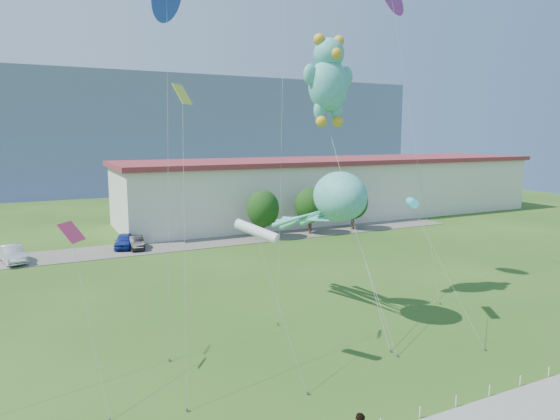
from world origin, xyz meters
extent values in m
plane|color=#2A4C15|center=(0.00, 0.00, 0.00)|extent=(160.00, 160.00, 0.00)
cube|color=#59544C|center=(0.00, 35.00, 0.03)|extent=(70.00, 6.00, 0.06)
cube|color=slate|center=(0.00, 120.00, 12.50)|extent=(160.00, 50.00, 25.00)
cube|color=beige|center=(26.00, 44.00, 3.80)|extent=(60.00, 14.00, 7.60)
cube|color=maroon|center=(26.00, 44.00, 7.90)|extent=(61.00, 15.00, 0.60)
cylinder|color=white|center=(1.00, -1.30, 0.25)|extent=(0.05, 0.05, 0.50)
cylinder|color=white|center=(3.00, -1.30, 0.25)|extent=(0.05, 0.05, 0.50)
cylinder|color=white|center=(5.00, -1.30, 0.25)|extent=(0.05, 0.05, 0.50)
cylinder|color=white|center=(7.00, -1.30, 0.25)|extent=(0.05, 0.05, 0.50)
cylinder|color=white|center=(9.00, -1.30, 0.25)|extent=(0.05, 0.05, 0.50)
cylinder|color=#3F2B19|center=(10.00, 34.00, 1.10)|extent=(0.36, 0.36, 2.20)
ellipsoid|color=#14380F|center=(10.00, 34.00, 3.40)|extent=(3.60, 3.60, 4.14)
cylinder|color=#3F2B19|center=(16.00, 34.00, 1.10)|extent=(0.36, 0.36, 2.20)
ellipsoid|color=#14380F|center=(16.00, 34.00, 3.40)|extent=(3.60, 3.60, 4.14)
cylinder|color=#3F2B19|center=(22.00, 34.00, 1.10)|extent=(0.36, 0.36, 2.20)
ellipsoid|color=#14380F|center=(22.00, 34.00, 3.40)|extent=(3.60, 3.60, 4.14)
imported|color=#AAABB1|center=(-14.69, 34.30, 0.84)|extent=(2.69, 4.98, 1.56)
imported|color=navy|center=(-4.68, 35.94, 0.78)|extent=(2.80, 4.54, 1.44)
imported|color=black|center=(-3.64, 34.99, 0.69)|extent=(1.63, 3.91, 1.26)
ellipsoid|color=teal|center=(3.57, 8.80, 7.90)|extent=(2.92, 3.79, 2.92)
sphere|color=white|center=(3.05, 7.66, 8.21)|extent=(0.46, 0.46, 0.46)
sphere|color=white|center=(4.09, 7.66, 8.21)|extent=(0.46, 0.46, 0.46)
cylinder|color=slate|center=(3.87, 3.60, 0.08)|extent=(0.10, 0.10, 0.16)
cylinder|color=gray|center=(3.72, 5.70, 3.63)|extent=(0.32, 4.23, 6.95)
ellipsoid|color=teal|center=(5.13, 12.81, 14.66)|extent=(2.74, 2.33, 3.42)
sphere|color=teal|center=(5.13, 12.81, 16.66)|extent=(2.00, 2.00, 2.00)
sphere|color=gold|center=(4.39, 12.81, 17.50)|extent=(0.74, 0.74, 0.74)
sphere|color=gold|center=(5.87, 12.81, 17.50)|extent=(0.74, 0.74, 0.74)
sphere|color=gold|center=(5.13, 11.96, 16.55)|extent=(0.74, 0.74, 0.74)
ellipsoid|color=teal|center=(3.76, 12.81, 15.29)|extent=(0.95, 0.67, 1.33)
ellipsoid|color=teal|center=(6.50, 12.81, 15.29)|extent=(0.95, 0.67, 1.33)
ellipsoid|color=teal|center=(4.50, 12.81, 13.08)|extent=(0.84, 0.74, 1.37)
ellipsoid|color=teal|center=(5.76, 12.81, 13.08)|extent=(0.84, 0.74, 1.37)
sphere|color=gold|center=(4.50, 12.60, 12.34)|extent=(0.74, 0.74, 0.74)
sphere|color=gold|center=(5.76, 12.60, 12.34)|extent=(0.74, 0.74, 0.74)
cylinder|color=slate|center=(3.92, 4.21, 0.08)|extent=(0.10, 0.10, 0.16)
cylinder|color=gray|center=(4.53, 8.51, 6.14)|extent=(1.23, 8.62, 11.98)
cylinder|color=white|center=(-3.16, 5.71, 6.93)|extent=(0.50, 2.25, 0.87)
cylinder|color=slate|center=(-2.21, 2.35, 0.08)|extent=(0.10, 0.10, 0.16)
cylinder|color=gray|center=(-2.68, 4.03, 3.44)|extent=(0.99, 3.39, 6.58)
cylinder|color=slate|center=(-6.90, 8.37, 0.08)|extent=(0.10, 0.10, 0.16)
cylinder|color=gray|center=(-6.06, 10.81, 9.56)|extent=(1.72, 4.91, 18.82)
cylinder|color=#31CADC|center=(7.67, 7.26, 7.46)|extent=(0.50, 2.25, 0.87)
cylinder|color=slate|center=(8.61, 2.13, 0.08)|extent=(0.10, 0.10, 0.16)
cylinder|color=gray|center=(8.14, 4.70, 3.71)|extent=(0.97, 5.15, 7.11)
cube|color=#D12E58|center=(-11.13, 8.54, 7.08)|extent=(1.29, 1.29, 0.86)
cylinder|color=slate|center=(-10.41, 4.04, 0.08)|extent=(0.10, 0.10, 0.16)
cylinder|color=gray|center=(-10.77, 6.29, 3.52)|extent=(0.75, 4.53, 6.73)
cylinder|color=slate|center=(0.21, 10.30, 0.08)|extent=(0.10, 0.10, 0.16)
cylinder|color=gray|center=(1.95, 13.24, 12.35)|extent=(3.50, 5.92, 24.38)
cylinder|color=slate|center=(11.80, 8.77, 0.08)|extent=(0.10, 0.10, 0.16)
cylinder|color=gray|center=(12.09, 12.23, 10.82)|extent=(0.61, 6.95, 21.34)
cube|color=yellow|center=(-5.80, 8.51, 13.41)|extent=(1.29, 1.29, 0.86)
cylinder|color=slate|center=(-7.40, 3.39, 0.08)|extent=(0.10, 0.10, 0.16)
cylinder|color=gray|center=(-6.60, 5.95, 6.68)|extent=(1.64, 5.14, 13.06)
camera|label=1|loc=(-12.50, -15.69, 11.47)|focal=32.00mm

